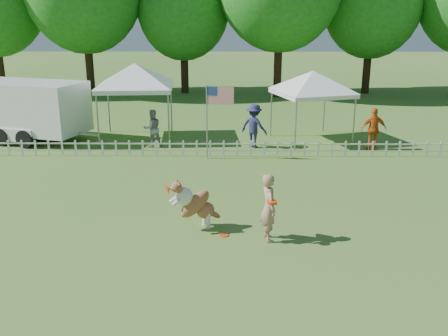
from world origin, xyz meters
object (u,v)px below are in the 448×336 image
spectator_a (152,128)px  handler (269,208)px  cargo_trailer (30,111)px  canopy_tent_right (311,107)px  dog (196,204)px  spectator_b (254,126)px  frisbee_on_turf (224,235)px  spectator_c (374,129)px  flag_pole (207,122)px  canopy_tent_left (136,103)px

spectator_a → handler: bearing=90.2°
cargo_trailer → spectator_a: cargo_trailer is taller
canopy_tent_right → dog: bearing=-132.3°
spectator_b → dog: bearing=109.6°
frisbee_on_turf → spectator_b: 8.38m
canopy_tent_right → spectator_c: size_ratio=1.71×
flag_pole → spectator_c: bearing=20.9°
frisbee_on_turf → cargo_trailer: (-8.12, 9.32, 1.23)m
frisbee_on_turf → spectator_b: spectator_b is taller
canopy_tent_right → flag_pole: 4.98m
handler → spectator_a: bearing=14.6°
cargo_trailer → flag_pole: (7.44, -2.70, 0.10)m
dog → spectator_a: bearing=80.9°
frisbee_on_turf → canopy_tent_right: (3.49, 9.35, 1.40)m
handler → spectator_b: size_ratio=0.94×
canopy_tent_right → flag_pole: canopy_tent_right is taller
frisbee_on_turf → spectator_a: size_ratio=0.14×
spectator_a → spectator_c: (8.60, -0.40, 0.08)m
spectator_c → spectator_b: bearing=-4.5°
canopy_tent_right → spectator_b: (-2.39, -1.09, -0.55)m
dog → spectator_a: 8.22m
canopy_tent_right → spectator_a: canopy_tent_right is taller
spectator_a → canopy_tent_left: bearing=-81.9°
dog → cargo_trailer: cargo_trailer is taller
frisbee_on_turf → spectator_b: (1.09, 8.26, 0.85)m
spectator_c → spectator_a: bearing=-3.0°
dog → canopy_tent_left: 9.71m
handler → spectator_b: (0.05, 8.46, 0.06)m
canopy_tent_right → spectator_b: 2.69m
canopy_tent_left → cargo_trailer: (-4.39, -0.27, -0.30)m
dog → flag_pole: 6.25m
canopy_tent_left → canopy_tent_right: 7.23m
dog → canopy_tent_right: canopy_tent_right is taller
frisbee_on_turf → canopy_tent_left: 10.41m
canopy_tent_left → flag_pole: bearing=-48.5°
flag_pole → spectator_c: size_ratio=1.63×
canopy_tent_left → dog: bearing=-76.0°
cargo_trailer → handler: bearing=-29.1°
canopy_tent_left → spectator_a: 1.71m
spectator_a → dog: bearing=81.0°
spectator_a → spectator_b: spectator_b is taller
frisbee_on_turf → canopy_tent_right: size_ratio=0.07×
frisbee_on_turf → spectator_c: spectator_c is taller
canopy_tent_right → spectator_b: canopy_tent_right is taller
cargo_trailer → canopy_tent_right: bearing=17.2°
frisbee_on_turf → spectator_c: size_ratio=0.13×
frisbee_on_turf → spectator_c: bearing=54.3°
dog → spectator_b: bearing=52.4°
canopy_tent_right → spectator_c: bearing=-50.2°
frisbee_on_turf → handler: bearing=-10.8°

